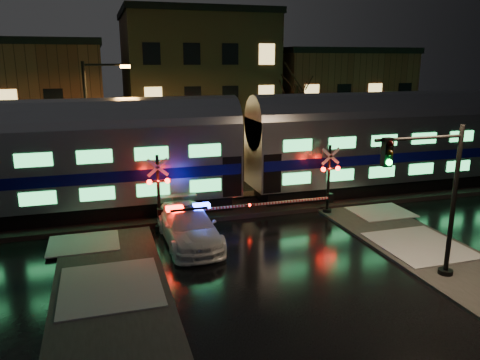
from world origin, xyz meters
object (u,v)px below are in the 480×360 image
Objects in this scene: crossing_signal_left at (167,201)px; streetlight at (92,122)px; traffic_light at (434,202)px; police_car at (189,226)px; crossing_signal_right at (323,187)px.

streetlight reaches higher than crossing_signal_left.
traffic_light is (8.39, -7.96, 1.53)m from crossing_signal_left.
police_car is 2.05m from crossing_signal_left.
streetlight is (-3.15, 6.70, 3.02)m from crossing_signal_left.
streetlight reaches higher than police_car.
police_car is 1.07× the size of crossing_signal_left.
crossing_signal_right is 13.44m from streetlight.
streetlight is (-3.82, 8.50, 3.74)m from police_car.
crossing_signal_left is 0.66× the size of streetlight.
traffic_light is (7.71, -6.16, 2.25)m from police_car.
crossing_signal_left is at bearing -180.00° from crossing_signal_right.
crossing_signal_right is at bearing 12.11° from police_car.
traffic_light reaches higher than crossing_signal_right.
streetlight reaches higher than crossing_signal_right.
traffic_light reaches higher than police_car.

